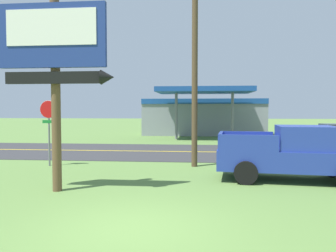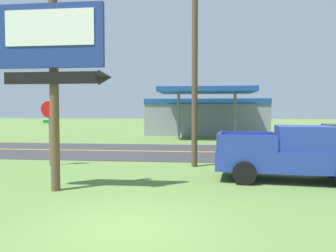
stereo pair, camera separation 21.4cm
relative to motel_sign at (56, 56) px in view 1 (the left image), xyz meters
name	(u,v)px [view 1 (the left image)]	position (x,y,z in m)	size (l,w,h in m)	color
ground_plane	(131,229)	(2.91, -2.93, -4.15)	(180.00, 180.00, 0.00)	#5B7F3D
road_asphalt	(176,152)	(2.91, 10.07, -4.14)	(140.00, 8.00, 0.02)	#333335
road_centre_line	(176,151)	(2.91, 10.07, -4.13)	(126.00, 0.20, 0.01)	gold
motel_sign	(56,56)	(0.00, 0.00, 0.00)	(3.54, 0.54, 6.01)	brown
stop_sign	(49,121)	(-2.39, 4.51, -2.13)	(0.80, 0.08, 2.95)	slate
utility_pole	(195,53)	(4.10, 5.03, 0.88)	(2.12, 0.26, 9.40)	brown
gas_station	(203,116)	(4.69, 24.56, -2.21)	(12.00, 11.50, 4.40)	gray
pickup_blue_parked_on_lawn	(294,154)	(7.67, 2.40, -3.19)	(5.38, 2.66, 1.96)	#233893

